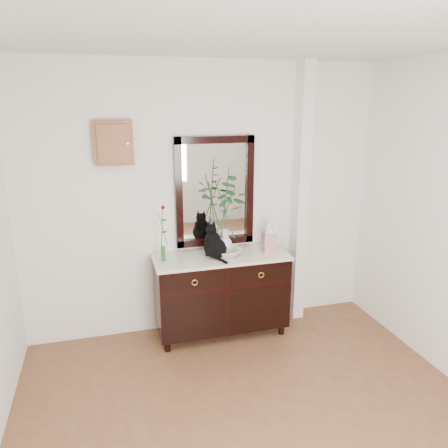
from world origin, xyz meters
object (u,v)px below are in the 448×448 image
object	(u,v)px
cat	(215,241)
lotus_bowl	(225,252)
ginger_jar	(269,236)
sideboard	(221,290)

from	to	relation	value
cat	lotus_bowl	distance (m)	0.17
lotus_bowl	ginger_jar	xyz separation A→B (m)	(0.46, 0.01, 0.12)
sideboard	cat	distance (m)	0.55
sideboard	ginger_jar	distance (m)	0.73
cat	ginger_jar	world-z (taller)	cat
sideboard	cat	world-z (taller)	cat
sideboard	ginger_jar	bearing A→B (deg)	-0.93
lotus_bowl	ginger_jar	bearing A→B (deg)	1.00
lotus_bowl	cat	bearing A→B (deg)	-169.64
cat	ginger_jar	xyz separation A→B (m)	(0.56, 0.03, -0.01)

